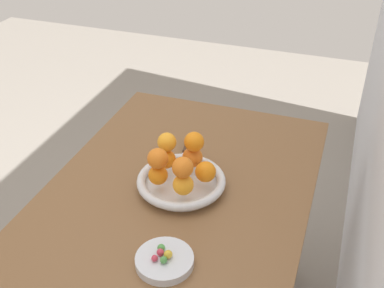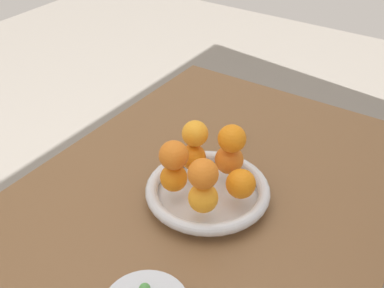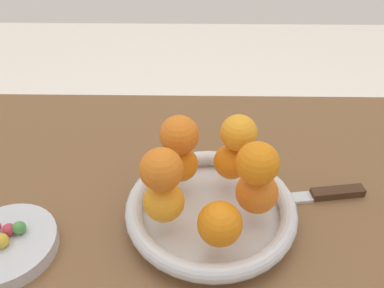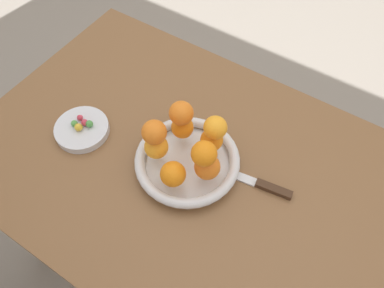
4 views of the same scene
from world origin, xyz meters
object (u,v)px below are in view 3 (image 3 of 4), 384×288
Objects in this scene: dining_table at (194,250)px; orange_2 at (217,224)px; orange_6 at (159,169)px; orange_7 at (237,133)px; orange_5 at (255,163)px; candy_ball_4 at (7,230)px; knife at (300,197)px; fruit_bowl at (209,209)px; candy_dish at (4,245)px; orange_8 at (177,135)px; candy_ball_2 at (17,228)px; orange_4 at (229,162)px; orange_1 at (162,201)px; orange_3 at (255,192)px; orange_0 at (179,164)px.

dining_table is 0.18m from orange_2.
orange_6 is 0.14m from orange_7.
orange_5 reaches higher than dining_table.
knife is at bearing -167.44° from candy_ball_4.
fruit_bowl is 1.00× the size of knife.
candy_dish is 0.46m from knife.
orange_8 reaches higher than orange_7.
orange_8 is at bearing -58.80° from dining_table.
orange_8 is at bearing -33.14° from orange_5.
orange_5 reaches higher than candy_ball_4.
orange_8 is at bearing -1.25° from knife.
candy_dish is 0.26m from orange_6.
orange_7 is (-0.33, -0.12, 0.11)m from candy_dish.
candy_ball_2 is at bearing -140.18° from candy_dish.
knife is (-0.18, -0.04, 0.09)m from dining_table.
orange_4 is 1.01× the size of orange_7.
orange_1 is 0.95× the size of orange_3.
orange_1 reaches higher than orange_4.
orange_1 is 0.23× the size of knife.
orange_2 reaches higher than candy_ball_4.
dining_table is at bearing -140.97° from orange_6.
orange_2 is at bearing 175.66° from candy_ball_2.
candy_ball_4 is at bearing 5.46° from orange_5.
candy_dish is 0.24m from orange_1.
orange_6 reaches higher than candy_dish.
candy_dish is 0.29m from orange_8.
orange_8 is (-0.24, -0.11, 0.11)m from candy_dish.
orange_6 is at bearing 76.18° from orange_0.
orange_5 reaches higher than orange_7.
dining_table is 19.62× the size of orange_7.
fruit_bowl is at bearing 55.51° from orange_7.
candy_dish is 0.37m from orange_7.
orange_3 is 0.36m from candy_ball_4.
candy_ball_2 is (0.23, 0.10, -0.09)m from orange_8.
candy_dish is at bearing 25.18° from orange_8.
candy_ball_2 is 0.07× the size of knife.
orange_0 and orange_4 have the same top height.
orange_2 is at bearing 46.25° from orange_5.
orange_2 reaches higher than orange_4.
orange_6 is at bearing -174.28° from candy_ball_4.
orange_8 reaches higher than orange_1.
orange_8 is (0.09, 0.01, 0.00)m from orange_7.
orange_4 is (-0.33, -0.12, 0.06)m from candy_dish.
fruit_bowl is 4.25× the size of orange_3.
orange_8 is (-0.02, -0.08, -0.00)m from orange_6.
candy_dish is at bearing 13.92° from knife.
orange_1 is 0.24m from knife.
orange_0 is at bearing -60.43° from dining_table.
fruit_bowl is 0.08m from orange_0.
orange_5 reaches higher than candy_dish.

